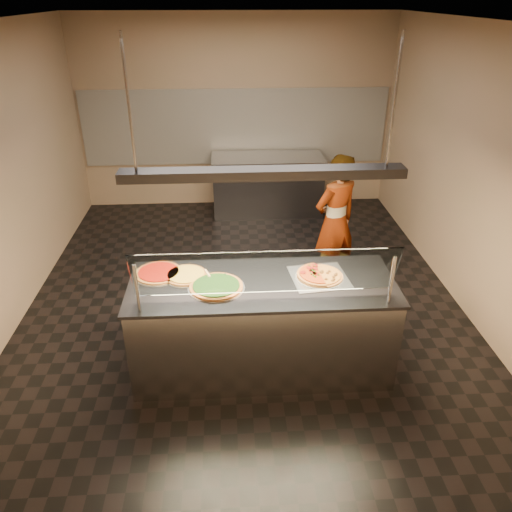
{
  "coord_description": "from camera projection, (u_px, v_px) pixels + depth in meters",
  "views": [
    {
      "loc": [
        -0.17,
        -5.12,
        3.24
      ],
      "look_at": [
        0.09,
        -0.96,
        1.02
      ],
      "focal_mm": 35.0,
      "sensor_mm": 36.0,
      "label": 1
    }
  ],
  "objects": [
    {
      "name": "perforated_tray",
      "position": [
        319.0,
        277.0,
        4.55
      ],
      "size": [
        0.55,
        0.55,
        0.01
      ],
      "color": "silver",
      "rests_on": "serving_counter"
    },
    {
      "name": "serving_counter",
      "position": [
        262.0,
        325.0,
        4.69
      ],
      "size": [
        2.4,
        0.94,
        0.93
      ],
      "color": "#B7B7BC",
      "rests_on": "ground"
    },
    {
      "name": "pizza_cheese",
      "position": [
        186.0,
        275.0,
        4.57
      ],
      "size": [
        0.41,
        0.41,
        0.03
      ],
      "color": "silver",
      "rests_on": "serving_counter"
    },
    {
      "name": "ceiling",
      "position": [
        240.0,
        19.0,
        4.63
      ],
      "size": [
        5.0,
        6.0,
        0.02
      ],
      "primitive_type": "cube",
      "color": "silver",
      "rests_on": "wall_back"
    },
    {
      "name": "wall_front",
      "position": [
        263.0,
        356.0,
        2.69
      ],
      "size": [
        5.0,
        0.02,
        3.0
      ],
      "primitive_type": "cube",
      "color": "#997A63",
      "rests_on": "ground"
    },
    {
      "name": "lamp_rod_right",
      "position": [
        395.0,
        102.0,
        3.79
      ],
      "size": [
        0.02,
        0.02,
        1.01
      ],
      "primitive_type": "cylinder",
      "color": "#B7B7BC",
      "rests_on": "ceiling"
    },
    {
      "name": "pizza_spinach",
      "position": [
        216.0,
        286.0,
        4.38
      ],
      "size": [
        0.5,
        0.5,
        0.03
      ],
      "color": "silver",
      "rests_on": "serving_counter"
    },
    {
      "name": "heat_lamp_housing",
      "position": [
        263.0,
        173.0,
        3.99
      ],
      "size": [
        2.3,
        0.18,
        0.08
      ],
      "primitive_type": "cube",
      "color": "#313136",
      "rests_on": "ceiling"
    },
    {
      "name": "worker",
      "position": [
        335.0,
        222.0,
        5.91
      ],
      "size": [
        0.72,
        0.64,
        1.65
      ],
      "primitive_type": "imported",
      "rotation": [
        0.0,
        0.0,
        3.66
      ],
      "color": "#383643",
      "rests_on": "ground"
    },
    {
      "name": "ground",
      "position": [
        244.0,
        294.0,
        6.05
      ],
      "size": [
        5.0,
        6.0,
        0.02
      ],
      "primitive_type": "cube",
      "color": "black",
      "rests_on": "ground"
    },
    {
      "name": "wall_left",
      "position": [
        2.0,
        180.0,
        5.2
      ],
      "size": [
        0.02,
        6.0,
        3.0
      ],
      "primitive_type": "cube",
      "color": "#997A63",
      "rests_on": "ground"
    },
    {
      "name": "pizza_spatula",
      "position": [
        213.0,
        275.0,
        4.53
      ],
      "size": [
        0.23,
        0.22,
        0.02
      ],
      "color": "#B7B7BC",
      "rests_on": "pizza_spinach"
    },
    {
      "name": "tile_band",
      "position": [
        236.0,
        127.0,
        8.06
      ],
      "size": [
        4.9,
        0.02,
        1.2
      ],
      "primitive_type": "cube",
      "color": "silver",
      "rests_on": "wall_back"
    },
    {
      "name": "half_pizza_pepperoni",
      "position": [
        309.0,
        274.0,
        4.53
      ],
      "size": [
        0.25,
        0.43,
        0.05
      ],
      "color": "brown",
      "rests_on": "perforated_tray"
    },
    {
      "name": "half_pizza_sausage",
      "position": [
        331.0,
        275.0,
        4.54
      ],
      "size": [
        0.25,
        0.43,
        0.04
      ],
      "color": "brown",
      "rests_on": "perforated_tray"
    },
    {
      "name": "wall_back",
      "position": [
        235.0,
        114.0,
        7.99
      ],
      "size": [
        5.0,
        0.02,
        3.0
      ],
      "primitive_type": "cube",
      "color": "#997A63",
      "rests_on": "ground"
    },
    {
      "name": "wall_right",
      "position": [
        470.0,
        170.0,
        5.48
      ],
      "size": [
        0.02,
        6.0,
        3.0
      ],
      "primitive_type": "cube",
      "color": "#997A63",
      "rests_on": "ground"
    },
    {
      "name": "pizza_tomato",
      "position": [
        159.0,
        272.0,
        4.6
      ],
      "size": [
        0.46,
        0.46,
        0.03
      ],
      "color": "silver",
      "rests_on": "serving_counter"
    },
    {
      "name": "lamp_rod_left",
      "position": [
        129.0,
        105.0,
        3.68
      ],
      "size": [
        0.02,
        0.02,
        1.01
      ],
      "primitive_type": "cylinder",
      "color": "#B7B7BC",
      "rests_on": "ceiling"
    },
    {
      "name": "prep_table",
      "position": [
        267.0,
        184.0,
        8.1
      ],
      "size": [
        1.78,
        0.74,
        0.93
      ],
      "color": "#313136",
      "rests_on": "ground"
    },
    {
      "name": "sneeze_guard",
      "position": [
        266.0,
        273.0,
        4.03
      ],
      "size": [
        2.16,
        0.18,
        0.54
      ],
      "color": "#B7B7BC",
      "rests_on": "serving_counter"
    }
  ]
}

